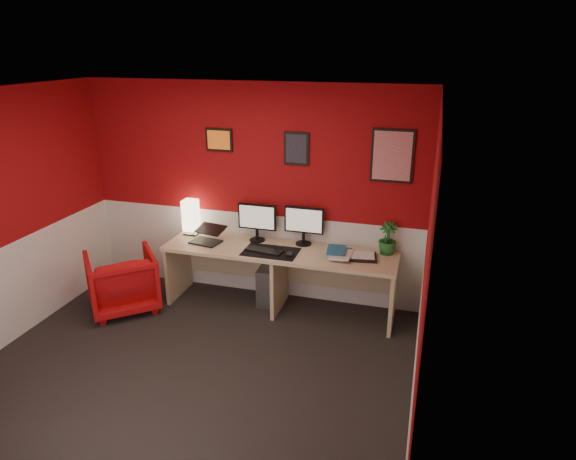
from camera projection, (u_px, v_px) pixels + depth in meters
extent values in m
cube|color=black|center=(190.00, 373.00, 4.69)|extent=(4.00, 3.50, 0.01)
cube|color=white|center=(168.00, 96.00, 3.82)|extent=(4.00, 3.50, 0.01)
cube|color=maroon|center=(251.00, 193.00, 5.83)|extent=(4.00, 0.01, 2.50)
cube|color=maroon|center=(26.00, 370.00, 2.68)|extent=(4.00, 0.01, 2.50)
cube|color=maroon|center=(425.00, 277.00, 3.74)|extent=(0.01, 3.50, 2.50)
cube|color=silver|center=(253.00, 253.00, 6.09)|extent=(4.00, 0.01, 1.00)
cube|color=silver|center=(5.00, 297.00, 5.04)|extent=(0.01, 3.50, 1.00)
cube|color=silver|center=(415.00, 363.00, 4.00)|extent=(0.01, 3.50, 1.00)
cube|color=tan|center=(280.00, 279.00, 5.72)|extent=(2.60, 0.65, 0.73)
cube|color=#FFE5B2|center=(191.00, 218.00, 5.99)|extent=(0.16, 0.16, 0.40)
cube|color=black|center=(205.00, 234.00, 5.75)|extent=(0.37, 0.29, 0.22)
cube|color=black|center=(257.00, 217.00, 5.75)|extent=(0.45, 0.06, 0.58)
cube|color=black|center=(304.00, 220.00, 5.64)|extent=(0.45, 0.06, 0.58)
cube|color=black|center=(271.00, 252.00, 5.53)|extent=(0.60, 0.38, 0.01)
cube|color=black|center=(264.00, 250.00, 5.53)|extent=(0.44, 0.21, 0.02)
cube|color=black|center=(290.00, 255.00, 5.41)|extent=(0.08, 0.11, 0.03)
imported|color=#1E608D|center=(330.00, 253.00, 5.46)|extent=(0.27, 0.34, 0.03)
imported|color=silver|center=(331.00, 253.00, 5.39)|extent=(0.23, 0.31, 0.02)
imported|color=#1E608D|center=(327.00, 249.00, 5.43)|extent=(0.23, 0.29, 0.03)
cube|color=black|center=(360.00, 257.00, 5.37)|extent=(0.38, 0.30, 0.03)
imported|color=#19591E|center=(388.00, 238.00, 5.43)|extent=(0.24, 0.24, 0.36)
cube|color=#99999E|center=(269.00, 283.00, 5.95)|extent=(0.23, 0.46, 0.45)
imported|color=red|center=(122.00, 281.00, 5.73)|extent=(1.03, 1.03, 0.68)
cube|color=orange|center=(219.00, 140.00, 5.71)|extent=(0.32, 0.02, 0.26)
cube|color=black|center=(296.00, 149.00, 5.49)|extent=(0.28, 0.02, 0.36)
cube|color=red|center=(392.00, 156.00, 5.23)|extent=(0.44, 0.02, 0.56)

